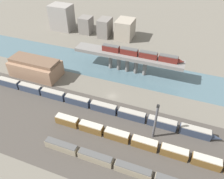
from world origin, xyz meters
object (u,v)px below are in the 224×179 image
object	(u,v)px
warehouse_building	(36,67)
signal_tower	(155,122)
train_yard_mid	(148,144)
train_on_bridge	(141,54)
train_yard_near	(137,172)
train_yard_far	(93,105)

from	to	relation	value
warehouse_building	signal_tower	bearing A→B (deg)	-16.16
train_yard_mid	signal_tower	world-z (taller)	signal_tower
train_on_bridge	train_yard_near	size ratio (longest dim) A/B	0.60
train_yard_far	warehouse_building	world-z (taller)	warehouse_building
warehouse_building	train_yard_near	bearing A→B (deg)	-29.38
train_yard_near	signal_tower	xyz separation A→B (m)	(1.43, 17.99, 6.66)
train_yard_mid	signal_tower	size ratio (longest dim) A/B	4.69
train_yard_mid	train_yard_far	size ratio (longest dim) A/B	0.74
train_on_bridge	warehouse_building	distance (m)	56.71
train_on_bridge	train_yard_mid	world-z (taller)	train_on_bridge
signal_tower	train_yard_near	bearing A→B (deg)	-94.55
train_yard_far	train_yard_mid	bearing A→B (deg)	-23.99
train_yard_mid	train_on_bridge	bearing A→B (deg)	108.80
train_yard_mid	warehouse_building	size ratio (longest dim) A/B	2.96
warehouse_building	train_on_bridge	bearing A→B (deg)	21.91
warehouse_building	signal_tower	distance (m)	71.76
train_yard_near	warehouse_building	bearing A→B (deg)	150.62
train_yard_far	warehouse_building	bearing A→B (deg)	161.44
train_yard_near	warehouse_building	world-z (taller)	warehouse_building
train_on_bridge	train_yard_mid	distance (m)	50.65
train_yard_far	warehouse_building	size ratio (longest dim) A/B	4.00
train_yard_mid	train_yard_far	distance (m)	30.81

